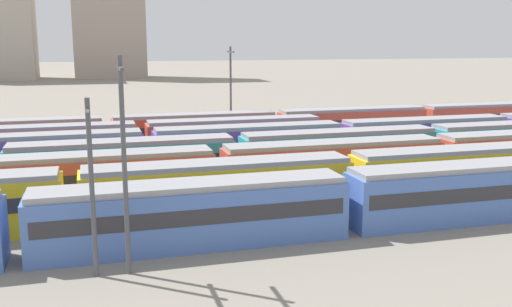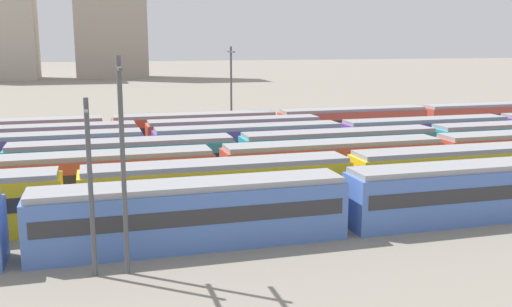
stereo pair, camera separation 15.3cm
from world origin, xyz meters
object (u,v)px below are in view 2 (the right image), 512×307
at_px(train_track_3, 237,156).
at_px(train_track_4, 249,144).
at_px(catenary_pole_2, 123,157).
at_px(train_track_5, 41,145).
at_px(train_track_2, 334,164).
at_px(catenary_pole_0, 90,179).
at_px(train_track_1, 219,188).
at_px(train_track_6, 196,130).
at_px(train_track_0, 478,191).
at_px(catenary_pole_1, 231,90).

bearing_deg(train_track_3, train_track_4, 64.71).
height_order(train_track_4, catenary_pole_2, catenary_pole_2).
bearing_deg(train_track_5, catenary_pole_2, -77.96).
distance_m(train_track_2, train_track_5, 27.97).
bearing_deg(train_track_3, catenary_pole_0, -122.66).
bearing_deg(train_track_4, train_track_3, -115.29).
relative_size(train_track_3, catenary_pole_2, 6.86).
xyz_separation_m(train_track_1, train_track_3, (3.82, 10.40, 0.00)).
height_order(train_track_3, catenary_pole_2, catenary_pole_2).
distance_m(train_track_2, train_track_3, 8.44).
distance_m(train_track_3, train_track_6, 15.62).
bearing_deg(catenary_pole_0, train_track_1, 45.38).
height_order(train_track_3, catenary_pole_0, catenary_pole_0).
distance_m(train_track_2, catenary_pole_0, 23.13).
bearing_deg(train_track_3, catenary_pole_2, -118.91).
height_order(train_track_0, train_track_1, same).
relative_size(train_track_0, train_track_6, 1.00).
bearing_deg(train_track_0, catenary_pole_0, -172.90).
bearing_deg(catenary_pole_1, train_track_2, -83.31).
xyz_separation_m(train_track_0, train_track_2, (-5.71, 10.40, 0.00)).
relative_size(train_track_4, catenary_pole_1, 8.56).
xyz_separation_m(train_track_2, catenary_pole_2, (-17.00, -13.55, 4.10)).
xyz_separation_m(train_track_1, catenary_pole_2, (-6.54, -8.35, 4.10)).
xyz_separation_m(train_track_5, catenary_pole_2, (6.22, -29.15, 4.10)).
relative_size(train_track_5, catenary_pole_1, 5.10).
bearing_deg(train_track_6, train_track_4, -72.37).
relative_size(train_track_5, catenary_pole_2, 5.12).
bearing_deg(train_track_6, catenary_pole_0, -107.95).
xyz_separation_m(train_track_0, train_track_1, (-16.18, 5.20, -0.00)).
height_order(train_track_5, catenary_pole_1, catenary_pole_1).
xyz_separation_m(train_track_2, train_track_5, (-23.22, 15.60, -0.00)).
height_order(train_track_0, train_track_4, same).
bearing_deg(train_track_1, train_track_6, 83.48).
xyz_separation_m(train_track_4, catenary_pole_2, (-12.81, -23.95, 4.10)).
bearing_deg(train_track_3, train_track_6, 93.11).
distance_m(train_track_5, catenary_pole_2, 30.09).
xyz_separation_m(train_track_0, train_track_6, (-13.21, 31.20, 0.00)).
xyz_separation_m(train_track_1, train_track_2, (10.47, 5.20, 0.00)).
height_order(train_track_3, train_track_4, same).
height_order(catenary_pole_0, catenary_pole_2, catenary_pole_2).
relative_size(train_track_4, train_track_6, 1.00).
bearing_deg(train_track_3, train_track_2, -38.03).
bearing_deg(train_track_1, catenary_pole_0, -134.62).
relative_size(train_track_2, catenary_pole_1, 8.56).
distance_m(train_track_1, train_track_5, 24.40).
distance_m(catenary_pole_0, catenary_pole_1, 40.31).
distance_m(catenary_pole_0, catenary_pole_2, 1.88).
xyz_separation_m(train_track_4, train_track_5, (-19.03, 5.20, -0.00)).
height_order(catenary_pole_1, catenary_pole_2, catenary_pole_1).
relative_size(catenary_pole_1, catenary_pole_2, 1.00).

